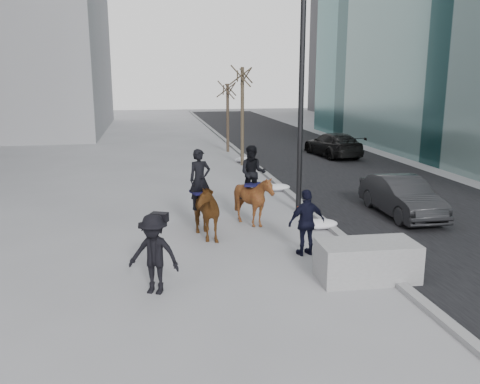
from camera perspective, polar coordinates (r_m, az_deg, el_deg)
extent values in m
plane|color=gray|center=(13.13, 0.93, -7.55)|extent=(120.00, 120.00, 0.00)
cube|color=black|center=(24.41, 12.62, 1.78)|extent=(8.00, 90.00, 0.01)
cube|color=gray|center=(23.16, 3.46, 1.61)|extent=(0.25, 90.00, 0.12)
cube|color=gray|center=(12.10, 14.05, -7.52)|extent=(2.27, 1.19, 0.90)
imported|color=black|center=(17.79, 17.70, -0.48)|extent=(1.41, 4.00, 1.32)
imported|color=black|center=(30.11, 10.39, 5.27)|extent=(2.45, 4.96, 1.39)
imported|color=#4E290F|center=(14.63, -4.42, -1.99)|extent=(1.38, 2.15, 1.68)
imported|color=black|center=(14.58, -4.53, 1.40)|extent=(0.73, 0.57, 1.75)
cube|color=black|center=(14.66, -4.51, -0.01)|extent=(0.61, 0.66, 0.06)
imported|color=#47180E|center=(15.77, 1.53, -0.92)|extent=(1.66, 1.78, 1.64)
imported|color=black|center=(15.74, 1.44, 2.14)|extent=(0.97, 0.84, 1.71)
cube|color=black|center=(15.81, 1.43, 0.86)|extent=(0.61, 0.66, 0.06)
imported|color=black|center=(13.30, 7.49, -3.41)|extent=(1.09, 0.61, 1.75)
cylinder|color=red|center=(13.72, 6.64, -1.70)|extent=(0.04, 0.18, 0.07)
imported|color=black|center=(11.05, -9.65, -6.91)|extent=(1.30, 1.05, 1.75)
cube|color=black|center=(11.07, -9.04, -2.82)|extent=(0.42, 0.35, 0.20)
cylinder|color=black|center=(17.09, 6.93, 12.52)|extent=(0.18, 0.18, 9.00)
ellipsoid|color=silver|center=(27.65, 0.54, 3.66)|extent=(1.11, 0.70, 0.28)
ellipsoid|color=silver|center=(15.84, 8.99, -3.57)|extent=(1.10, 0.70, 0.28)
ellipsoid|color=silver|center=(20.83, 4.18, 0.53)|extent=(1.08, 0.68, 0.27)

